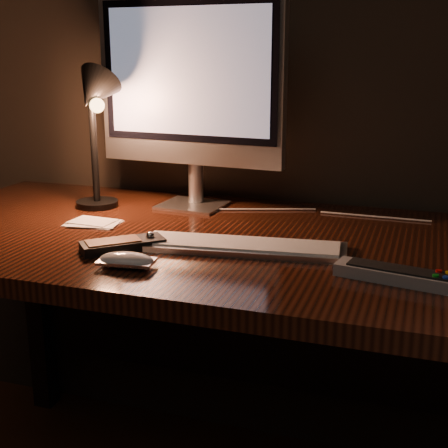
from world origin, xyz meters
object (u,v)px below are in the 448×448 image
(desk, at_px, (238,281))
(monitor, at_px, (190,87))
(tv_remote, at_px, (398,275))
(keyboard, at_px, (243,246))
(mouse, at_px, (127,262))
(desk_lamp, at_px, (94,113))
(media_remote, at_px, (123,244))

(desk, relative_size, monitor, 3.06)
(desk, relative_size, tv_remote, 7.01)
(keyboard, xyz_separation_m, mouse, (-0.18, -0.17, 0.00))
(mouse, height_order, desk_lamp, desk_lamp)
(keyboard, bearing_deg, desk_lamp, 149.42)
(monitor, xyz_separation_m, media_remote, (-0.00, -0.39, -0.30))
(mouse, bearing_deg, media_remote, 113.95)
(monitor, distance_m, mouse, 0.57)
(monitor, relative_size, desk_lamp, 1.42)
(desk, relative_size, desk_lamp, 4.33)
(desk_lamp, bearing_deg, keyboard, -42.05)
(mouse, distance_m, tv_remote, 0.50)
(desk, distance_m, desk_lamp, 0.54)
(desk_lamp, bearing_deg, monitor, 8.58)
(monitor, relative_size, keyboard, 1.24)
(keyboard, distance_m, media_remote, 0.25)
(mouse, bearing_deg, desk_lamp, 118.78)
(media_remote, xyz_separation_m, tv_remote, (0.55, -0.01, 0.00))
(desk, bearing_deg, tv_remote, -32.63)
(desk_lamp, bearing_deg, desk, -25.48)
(monitor, height_order, media_remote, monitor)
(keyboard, bearing_deg, media_remote, -167.90)
(media_remote, bearing_deg, desk, 9.65)
(desk, bearing_deg, monitor, 138.39)
(media_remote, bearing_deg, mouse, -101.37)
(keyboard, xyz_separation_m, tv_remote, (0.31, -0.09, 0.00))
(monitor, height_order, tv_remote, monitor)
(desk, bearing_deg, keyboard, -68.83)
(monitor, distance_m, desk_lamp, 0.25)
(media_remote, bearing_deg, tv_remote, -43.36)
(monitor, bearing_deg, media_remote, -85.73)
(desk, height_order, media_remote, media_remote)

